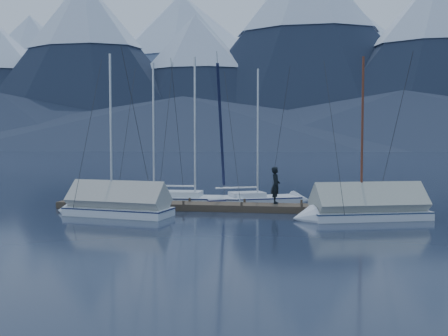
{
  "coord_description": "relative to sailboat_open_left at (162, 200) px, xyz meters",
  "views": [
    {
      "loc": [
        3.74,
        -22.28,
        3.49
      ],
      "look_at": [
        0.0,
        2.0,
        2.2
      ],
      "focal_mm": 38.0,
      "sensor_mm": 36.0,
      "label": 1
    }
  ],
  "objects": [
    {
      "name": "ground",
      "position": [
        4.12,
        -4.63,
        -0.16
      ],
      "size": [
        1000.0,
        1000.0,
        0.0
      ],
      "primitive_type": "plane",
      "color": "black",
      "rests_on": "ground"
    },
    {
      "name": "sailboat_open_right",
      "position": [
        6.04,
        0.44,
        -0.01
      ],
      "size": [
        6.59,
        4.33,
        8.5
      ],
      "color": "silver",
      "rests_on": "ground"
    },
    {
      "name": "mooring_posts",
      "position": [
        3.62,
        -2.63,
        0.19
      ],
      "size": [
        15.12,
        1.52,
        0.35
      ],
      "color": "#382D23",
      "rests_on": "ground"
    },
    {
      "name": "person",
      "position": [
        6.77,
        -2.19,
        1.14
      ],
      "size": [
        0.51,
        0.73,
        1.92
      ],
      "primitive_type": "imported",
      "rotation": [
        0.0,
        0.0,
        1.64
      ],
      "color": "black",
      "rests_on": "dock"
    },
    {
      "name": "mountain_range",
      "position": [
        8.24,
        365.82,
        58.49
      ],
      "size": [
        877.0,
        584.0,
        150.5
      ],
      "color": "#475675",
      "rests_on": "ground"
    },
    {
      "name": "sailboat_open_mid",
      "position": [
        2.61,
        -0.52,
        0.0
      ],
      "size": [
        6.97,
        2.99,
        9.18
      ],
      "color": "silver",
      "rests_on": "ground"
    },
    {
      "name": "dock",
      "position": [
        4.12,
        -2.63,
        -0.05
      ],
      "size": [
        18.0,
        1.5,
        0.54
      ],
      "color": "#382D23",
      "rests_on": "ground"
    },
    {
      "name": "sailboat_open_left",
      "position": [
        0.0,
        0.0,
        0.0
      ],
      "size": [
        6.8,
        2.92,
        8.98
      ],
      "color": "silver",
      "rests_on": "ground"
    },
    {
      "name": "sailboat_covered_near",
      "position": [
        10.67,
        -4.61,
        0.25
      ],
      "size": [
        6.62,
        3.68,
        8.23
      ],
      "color": "silver",
      "rests_on": "ground"
    },
    {
      "name": "sailboat_covered_far",
      "position": [
        -1.1,
        -5.21,
        0.26
      ],
      "size": [
        6.29,
        2.9,
        8.52
      ],
      "color": "white",
      "rests_on": "ground"
    }
  ]
}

